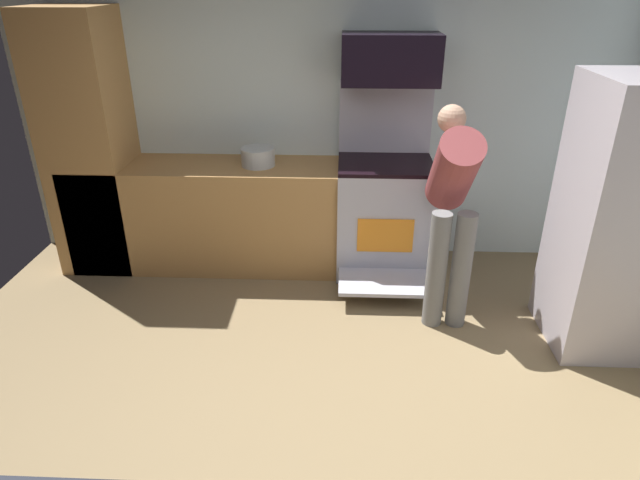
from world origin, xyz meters
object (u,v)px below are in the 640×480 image
Objects in this scene: refrigerator at (636,220)px; person_cook at (452,202)px; microwave at (390,59)px; stock_pot at (258,157)px; oven_range at (383,212)px.

refrigerator is 1.14m from person_cook.
microwave is 0.41× the size of refrigerator.
stock_pot is (-2.55, 0.98, 0.08)m from refrigerator.
refrigerator is (1.52, -0.97, 0.38)m from oven_range.
stock_pot is at bearing -175.57° from microwave.
oven_range is 2.08× the size of microwave.
stock_pot is (-1.03, 0.01, 0.46)m from oven_range.
person_cook reaches higher than stock_pot.
oven_range is 5.64× the size of stock_pot.
microwave is at bearing 4.43° from stock_pot.
microwave reaches higher than person_cook.
microwave reaches higher than stock_pot.
person_cook is 1.61m from stock_pot.
person_cook is (0.41, -0.79, -0.83)m from microwave.
oven_range reaches higher than stock_pot.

